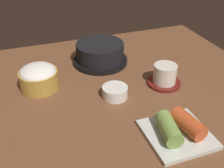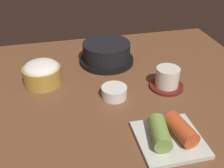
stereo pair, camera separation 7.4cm
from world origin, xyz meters
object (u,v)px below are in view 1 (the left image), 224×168
(stone_pot, at_px, (100,53))
(rice_bowl, at_px, (39,77))
(tea_cup_with_saucer, at_px, (165,76))
(banchan_cup_center, at_px, (115,92))
(kimchi_plate, at_px, (178,130))

(stone_pot, distance_m, rice_bowl, 0.23)
(tea_cup_with_saucer, bearing_deg, banchan_cup_center, -175.55)
(tea_cup_with_saucer, xyz_separation_m, banchan_cup_center, (-0.16, -0.01, -0.01))
(rice_bowl, relative_size, banchan_cup_center, 1.57)
(tea_cup_with_saucer, distance_m, banchan_cup_center, 0.16)
(kimchi_plate, bearing_deg, stone_pot, 98.05)
(banchan_cup_center, bearing_deg, tea_cup_with_saucer, 4.45)
(stone_pot, bearing_deg, rice_bowl, -157.15)
(tea_cup_with_saucer, height_order, banchan_cup_center, tea_cup_with_saucer)
(banchan_cup_center, bearing_deg, stone_pot, 83.61)
(stone_pot, xyz_separation_m, kimchi_plate, (0.06, -0.40, -0.02))
(tea_cup_with_saucer, bearing_deg, stone_pot, 125.10)
(kimchi_plate, bearing_deg, rice_bowl, 130.84)
(tea_cup_with_saucer, height_order, kimchi_plate, tea_cup_with_saucer)
(stone_pot, bearing_deg, kimchi_plate, -81.95)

